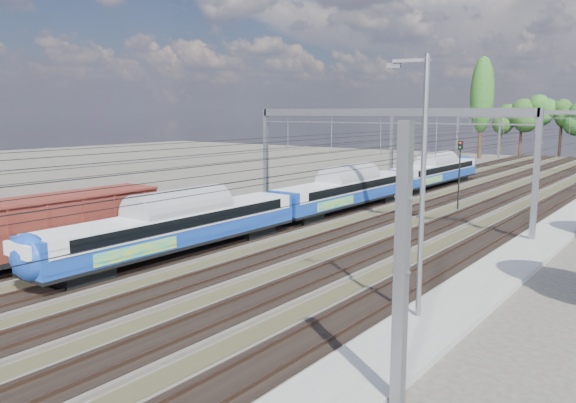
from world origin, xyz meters
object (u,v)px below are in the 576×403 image
Objects in this scene: signal_near at (460,167)px; emu_train at (346,186)px; worker at (536,164)px; lamp_post at (421,181)px; freight_boxcar at (34,228)px.

emu_train is at bearing -121.80° from signal_near.
worker is (4.04, 49.15, -1.54)m from emu_train.
worker is 0.28× the size of signal_near.
worker is 70.84m from lamp_post.
signal_near is at bearing 44.06° from emu_train.
lamp_post reaches higher than worker.
worker is 0.16× the size of lamp_post.
signal_near is at bearing 94.98° from lamp_post.
lamp_post is (15.77, -20.52, 3.58)m from emu_train.
worker is at bearing 83.50° from freight_boxcar.
lamp_post is (20.27, 5.29, 3.62)m from freight_boxcar.
signal_near is (3.33, -42.01, 3.07)m from worker.
signal_near is 0.57× the size of lamp_post.
freight_boxcar is 75.46m from worker.
worker is (8.54, 74.96, -1.50)m from freight_boxcar.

